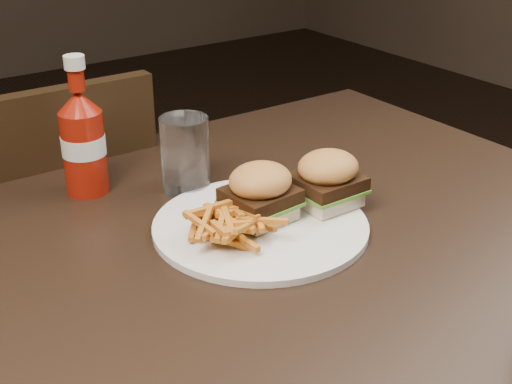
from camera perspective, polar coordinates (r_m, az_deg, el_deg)
dining_table at (r=0.88m, az=-4.43°, el=-6.21°), size 1.20×0.80×0.04m
chair_far at (r=1.46m, az=-17.88°, el=-7.44°), size 0.42×0.42×0.04m
plate at (r=0.93m, az=0.36°, el=-2.73°), size 0.28×0.28×0.01m
sandwich_half_a at (r=0.93m, az=0.35°, el=-1.55°), size 0.08×0.08×0.02m
sandwich_half_b at (r=0.97m, az=5.68°, el=-0.41°), size 0.08×0.07×0.02m
fries_pile at (r=0.88m, az=-2.23°, el=-2.36°), size 0.10×0.10×0.04m
ketchup_bottle at (r=1.04m, az=-13.57°, el=3.07°), size 0.06×0.06×0.12m
tumbler at (r=1.02m, az=-5.69°, el=3.05°), size 0.08×0.08×0.11m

